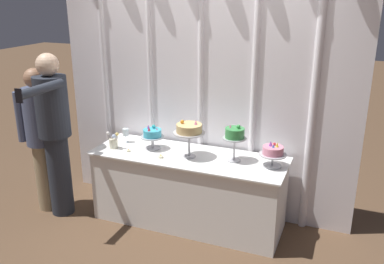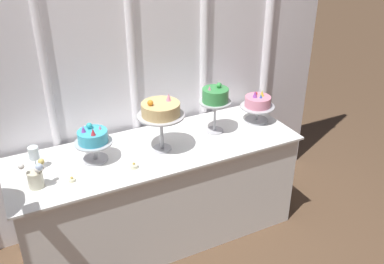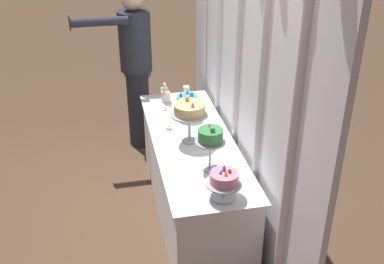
{
  "view_description": "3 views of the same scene",
  "coord_description": "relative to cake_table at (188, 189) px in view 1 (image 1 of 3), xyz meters",
  "views": [
    {
      "loc": [
        1.45,
        -3.43,
        2.29
      ],
      "look_at": [
        0.06,
        0.06,
        1.01
      ],
      "focal_mm": 39.03,
      "sensor_mm": 36.0,
      "label": 1
    },
    {
      "loc": [
        -0.9,
        -2.2,
        2.17
      ],
      "look_at": [
        0.25,
        0.08,
        0.81
      ],
      "focal_mm": 39.81,
      "sensor_mm": 36.0,
      "label": 2
    },
    {
      "loc": [
        3.31,
        -0.59,
        2.64
      ],
      "look_at": [
        0.14,
        0.07,
        0.89
      ],
      "focal_mm": 44.17,
      "sensor_mm": 36.0,
      "label": 3
    }
  ],
  "objects": [
    {
      "name": "ground_plane",
      "position": [
        0.0,
        -0.1,
        -0.37
      ],
      "size": [
        24.0,
        24.0,
        0.0
      ],
      "primitive_type": "plane",
      "color": "brown"
    },
    {
      "name": "cake_table",
      "position": [
        0.0,
        0.0,
        0.0
      ],
      "size": [
        1.95,
        0.66,
        0.74
      ],
      "color": "white",
      "rests_on": "ground_plane"
    },
    {
      "name": "cake_display_midright",
      "position": [
        0.46,
        0.03,
        0.63
      ],
      "size": [
        0.22,
        0.22,
        0.36
      ],
      "color": "#B2B2B7",
      "rests_on": "cake_table"
    },
    {
      "name": "draped_curtain",
      "position": [
        0.01,
        0.38,
        1.14
      ],
      "size": [
        3.16,
        0.16,
        2.85
      ],
      "color": "white",
      "rests_on": "ground_plane"
    },
    {
      "name": "flower_vase",
      "position": [
        -0.78,
        -0.1,
        0.44
      ],
      "size": [
        0.14,
        0.1,
        0.17
      ],
      "color": "beige",
      "rests_on": "cake_table"
    },
    {
      "name": "guest_man_pink_jacket",
      "position": [
        -1.34,
        -0.33,
        0.58
      ],
      "size": [
        0.47,
        0.82,
        1.72
      ],
      "color": "#282D38",
      "rests_on": "ground_plane"
    },
    {
      "name": "tealight_far_left",
      "position": [
        -0.59,
        -0.14,
        0.38
      ],
      "size": [
        0.04,
        0.04,
        0.03
      ],
      "color": "beige",
      "rests_on": "cake_table"
    },
    {
      "name": "wine_glass",
      "position": [
        -0.76,
        0.1,
        0.48
      ],
      "size": [
        0.06,
        0.06,
        0.15
      ],
      "color": "silver",
      "rests_on": "cake_table"
    },
    {
      "name": "tealight_near_left",
      "position": [
        -0.22,
        -0.16,
        0.38
      ],
      "size": [
        0.05,
        0.05,
        0.04
      ],
      "color": "beige",
      "rests_on": "cake_table"
    },
    {
      "name": "cake_display_rightmost",
      "position": [
        0.82,
        0.04,
        0.51
      ],
      "size": [
        0.25,
        0.25,
        0.25
      ],
      "color": "#B2B2B7",
      "rests_on": "cake_table"
    },
    {
      "name": "cake_display_leftmost",
      "position": [
        -0.41,
        0.03,
        0.52
      ],
      "size": [
        0.24,
        0.24,
        0.25
      ],
      "color": "#B2B2B7",
      "rests_on": "cake_table"
    },
    {
      "name": "cake_display_midleft",
      "position": [
        0.02,
        -0.03,
        0.65
      ],
      "size": [
        0.31,
        0.31,
        0.38
      ],
      "color": "#B2B2B7",
      "rests_on": "cake_table"
    },
    {
      "name": "guest_man_dark_suit",
      "position": [
        -1.55,
        -0.29,
        0.48
      ],
      "size": [
        0.44,
        0.4,
        1.55
      ],
      "color": "#9E8966",
      "rests_on": "ground_plane"
    }
  ]
}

